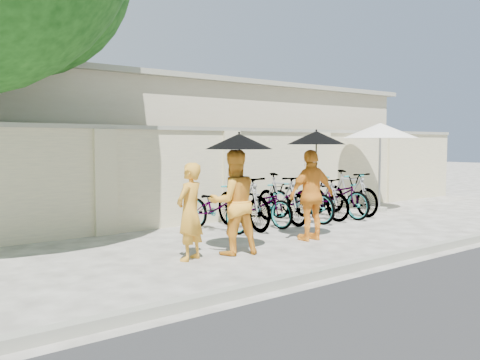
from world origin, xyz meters
TOP-DOWN VIEW (x-y plane):
  - ground at (0.00, 0.00)m, footprint 80.00×80.00m
  - kerb at (0.00, -1.70)m, footprint 40.00×0.16m
  - compound_wall at (1.00, 3.20)m, footprint 20.00×0.30m
  - building_behind at (2.00, 7.00)m, footprint 14.00×6.00m
  - monk_left at (-0.97, 0.24)m, footprint 0.62×0.53m
  - monk_center at (-0.20, 0.17)m, footprint 0.94×0.82m
  - parasol_center at (-0.15, 0.09)m, footprint 1.05×1.05m
  - monk_right at (1.63, 0.24)m, footprint 0.99×0.50m
  - parasol_right at (1.65, 0.16)m, footprint 1.04×1.04m
  - patio_umbrella at (6.03, 2.04)m, footprint 2.41×2.41m
  - bike_0 at (0.90, 2.10)m, footprint 0.81×1.85m
  - bike_1 at (1.45, 1.97)m, footprint 0.68×1.90m
  - bike_2 at (2.01, 2.02)m, footprint 0.75×1.79m
  - bike_3 at (2.56, 2.00)m, footprint 0.73×1.86m
  - bike_4 at (3.11, 1.98)m, footprint 0.77×1.97m
  - bike_5 at (3.67, 1.89)m, footprint 0.51×1.67m
  - bike_6 at (4.22, 1.90)m, footprint 0.68×1.94m
  - bike_7 at (4.77, 1.96)m, footprint 0.69×1.85m

SIDE VIEW (x-z plane):
  - ground at x=0.00m, z-range 0.00..0.00m
  - kerb at x=0.00m, z-range 0.00..0.12m
  - bike_2 at x=2.01m, z-range 0.00..0.92m
  - bike_0 at x=0.90m, z-range 0.00..0.95m
  - bike_5 at x=3.67m, z-range 0.00..0.99m
  - bike_6 at x=4.22m, z-range 0.00..1.02m
  - bike_4 at x=3.11m, z-range 0.00..1.02m
  - bike_7 at x=4.77m, z-range 0.00..1.08m
  - bike_3 at x=2.56m, z-range 0.00..1.09m
  - bike_1 at x=1.45m, z-range 0.00..1.12m
  - monk_left at x=-0.97m, z-range 0.00..1.45m
  - monk_right at x=1.63m, z-range 0.00..1.62m
  - monk_center at x=-0.20m, z-range 0.00..1.63m
  - compound_wall at x=1.00m, z-range 0.00..2.00m
  - building_behind at x=2.00m, z-range 0.00..3.20m
  - parasol_center at x=-0.15m, z-range 1.28..2.24m
  - parasol_right at x=1.65m, z-range 1.31..2.34m
  - patio_umbrella at x=6.03m, z-range 0.90..3.14m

